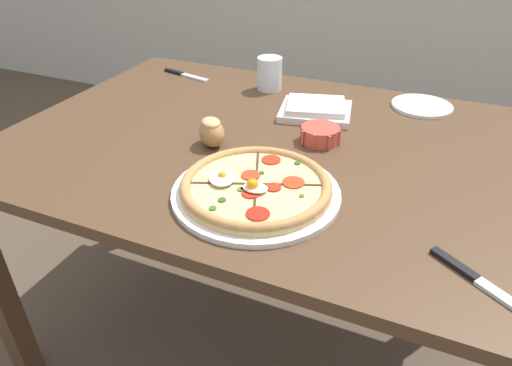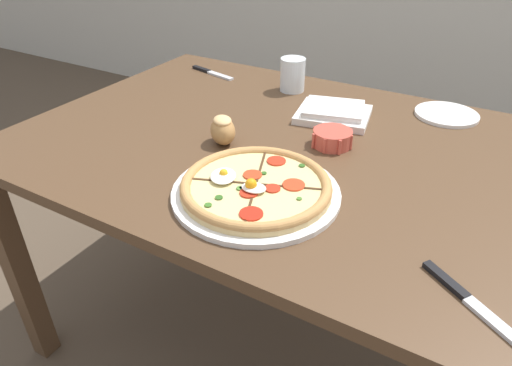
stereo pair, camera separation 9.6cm
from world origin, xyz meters
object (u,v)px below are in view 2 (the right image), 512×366
Objects in this scene: bread_piece_near at (223,130)px; water_glass at (292,77)px; knife_spare at (474,305)px; knife_main at (212,73)px; napkin_folded at (333,113)px; side_saucer at (447,114)px; ramekin_bowl at (332,138)px; pizza at (256,187)px; dining_table at (280,171)px.

bread_piece_near is 0.97× the size of water_glass.
knife_main is at bearing 178.36° from knife_spare.
bread_piece_near is 0.55m from knife_main.
bread_piece_near reaches higher than napkin_folded.
side_saucer is at bearing 4.69° from water_glass.
ramekin_bowl reaches higher than side_saucer.
water_glass is at bearing 131.11° from ramekin_bowl.
water_glass is at bearing 109.33° from pizza.
ramekin_bowl is 1.01× the size of water_glass.
knife_spare is (0.64, -0.27, -0.03)m from bread_piece_near.
napkin_folded is at bearing 57.60° from bread_piece_near.
ramekin_bowl reaches higher than dining_table.
dining_table is at bearing 105.53° from pizza.
bread_piece_near reaches higher than pizza.
dining_table is 0.58m from knife_main.
dining_table is 0.17m from ramekin_bowl.
side_saucer is at bearing 45.32° from bread_piece_near.
knife_main is at bearing 152.58° from ramekin_bowl.
pizza is 1.82× the size of knife_main.
bread_piece_near is at bearing -87.91° from water_glass.
pizza is at bearing -100.17° from ramekin_bowl.
water_glass is (-0.14, 0.34, 0.14)m from dining_table.
side_saucer is at bearing 137.54° from knife_spare.
knife_main is at bearing 164.82° from napkin_folded.
pizza is at bearing -113.10° from side_saucer.
knife_spare is at bearing -50.51° from napkin_folded.
knife_main is 1.05× the size of knife_spare.
pizza is at bearing -35.78° from knife_main.
ramekin_bowl is 0.40m from water_glass.
pizza is 0.46m from knife_spare.
side_saucer reaches higher than dining_table.
pizza is 0.26m from bread_piece_near.
pizza is at bearing -70.67° from water_glass.
knife_main and knife_spare have the same top height.
napkin_folded reaches higher than knife_spare.
water_glass reaches higher than side_saucer.
ramekin_bowl is at bearing 79.83° from pizza.
ramekin_bowl reaches higher than knife_spare.
bread_piece_near is (-0.12, -0.09, 0.13)m from dining_table.
knife_main reaches higher than dining_table.
knife_spare is (0.52, -0.36, 0.10)m from dining_table.
side_saucer is at bearing 57.30° from ramekin_bowl.
dining_table is 7.31× the size of knife_spare.
water_glass is (-0.02, 0.43, 0.01)m from bread_piece_near.
napkin_folded is at bearing 163.29° from knife_spare.
knife_main is at bearing 179.46° from water_glass.
knife_main is 0.33m from water_glass.
bread_piece_near reaches higher than knife_main.
knife_main is (-0.53, 0.60, -0.01)m from pizza.
bread_piece_near is at bearing -122.40° from napkin_folded.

